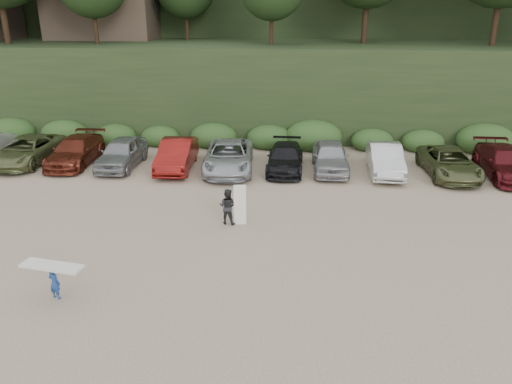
{
  "coord_description": "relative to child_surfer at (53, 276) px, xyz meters",
  "views": [
    {
      "loc": [
        2.91,
        -16.36,
        8.72
      ],
      "look_at": [
        1.4,
        3.0,
        1.3
      ],
      "focal_mm": 35.0,
      "sensor_mm": 36.0,
      "label": 1
    }
  ],
  "objects": [
    {
      "name": "ground",
      "position": [
        4.39,
        3.42,
        -0.8
      ],
      "size": [
        120.0,
        120.0,
        0.0
      ],
      "primitive_type": "plane",
      "color": "tan",
      "rests_on": "ground"
    },
    {
      "name": "child_surfer",
      "position": [
        0.0,
        0.0,
        0.0
      ],
      "size": [
        2.03,
        0.89,
        1.18
      ],
      "color": "navy",
      "rests_on": "ground"
    },
    {
      "name": "parked_cars",
      "position": [
        4.63,
        13.33,
        -0.04
      ],
      "size": [
        39.53,
        6.11,
        1.62
      ],
      "color": "#98999D",
      "rests_on": "ground"
    },
    {
      "name": "adult_surfer",
      "position": [
        4.67,
        6.04,
        -0.03
      ],
      "size": [
        1.24,
        0.75,
        1.81
      ],
      "color": "black",
      "rests_on": "ground"
    }
  ]
}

